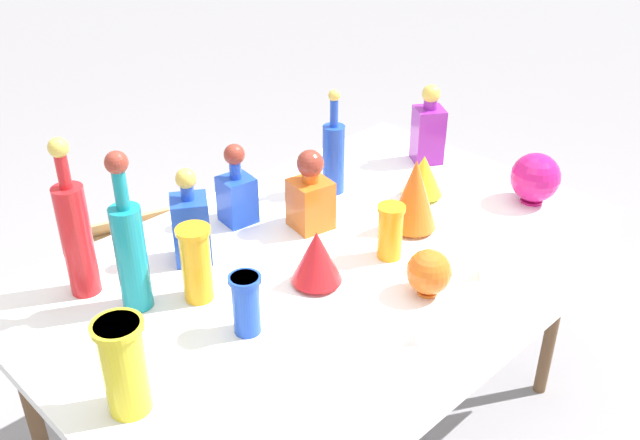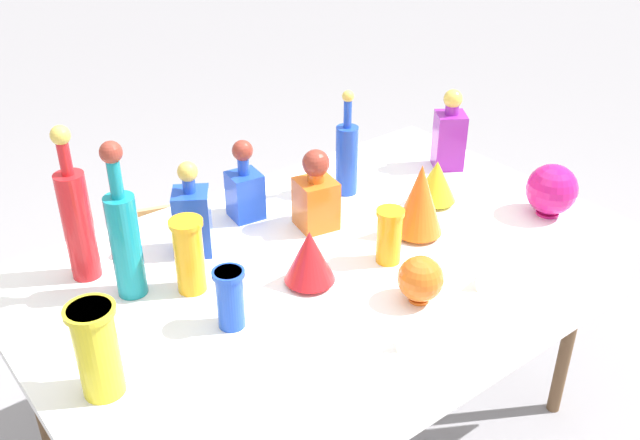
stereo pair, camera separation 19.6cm
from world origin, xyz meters
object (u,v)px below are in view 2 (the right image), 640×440
(square_decanter_0, at_px, (192,217))
(cardboard_box_behind_left, at_px, (188,259))
(slender_vase_2, at_px, (97,348))
(tall_bottle_1, at_px, (347,156))
(round_bowl_1, at_px, (421,279))
(slender_vase_3, at_px, (389,234))
(fluted_vase_0, at_px, (437,181))
(slender_vase_0, at_px, (230,296))
(fluted_vase_2, at_px, (310,257))
(tall_bottle_0, at_px, (77,219))
(round_bowl_0, at_px, (552,190))
(square_decanter_2, at_px, (316,194))
(slender_vase_1, at_px, (189,253))
(square_decanter_1, at_px, (449,135))
(square_decanter_3, at_px, (245,187))
(fluted_vase_1, at_px, (420,199))
(tall_bottle_2, at_px, (124,235))

(square_decanter_0, height_order, cardboard_box_behind_left, square_decanter_0)
(slender_vase_2, bearing_deg, tall_bottle_1, 20.94)
(round_bowl_1, bearing_deg, slender_vase_3, 71.08)
(fluted_vase_0, relative_size, round_bowl_1, 1.14)
(square_decanter_0, relative_size, slender_vase_0, 1.76)
(fluted_vase_2, bearing_deg, slender_vase_0, -174.55)
(tall_bottle_0, distance_m, round_bowl_0, 1.36)
(slender_vase_3, height_order, cardboard_box_behind_left, slender_vase_3)
(square_decanter_2, height_order, round_bowl_0, square_decanter_2)
(square_decanter_2, height_order, slender_vase_1, square_decanter_2)
(square_decanter_0, relative_size, square_decanter_1, 0.99)
(slender_vase_0, bearing_deg, square_decanter_3, 53.26)
(square_decanter_2, xyz_separation_m, square_decanter_3, (-0.13, 0.18, -0.01))
(tall_bottle_0, bearing_deg, slender_vase_0, -65.63)
(slender_vase_1, bearing_deg, fluted_vase_1, -14.16)
(square_decanter_3, distance_m, fluted_vase_2, 0.40)
(slender_vase_0, height_order, slender_vase_3, slender_vase_3)
(fluted_vase_2, bearing_deg, slender_vase_1, 147.25)
(tall_bottle_1, distance_m, cardboard_box_behind_left, 1.12)
(fluted_vase_2, bearing_deg, fluted_vase_0, 10.06)
(fluted_vase_1, bearing_deg, cardboard_box_behind_left, 98.96)
(square_decanter_3, height_order, slender_vase_0, square_decanter_3)
(round_bowl_0, distance_m, round_bowl_1, 0.63)
(slender_vase_1, height_order, cardboard_box_behind_left, slender_vase_1)
(square_decanter_3, xyz_separation_m, fluted_vase_2, (-0.06, -0.40, -0.02))
(slender_vase_0, xyz_separation_m, fluted_vase_1, (0.65, 0.02, 0.03))
(round_bowl_1, bearing_deg, fluted_vase_0, 39.48)
(square_decanter_1, relative_size, cardboard_box_behind_left, 0.46)
(tall_bottle_2, height_order, square_decanter_0, tall_bottle_2)
(square_decanter_0, distance_m, fluted_vase_2, 0.36)
(square_decanter_2, xyz_separation_m, fluted_vase_0, (0.38, -0.12, -0.03))
(round_bowl_1, bearing_deg, round_bowl_0, 6.49)
(round_bowl_0, height_order, round_bowl_1, round_bowl_0)
(tall_bottle_1, height_order, square_decanter_2, tall_bottle_1)
(fluted_vase_1, bearing_deg, square_decanter_1, 33.03)
(tall_bottle_1, distance_m, slender_vase_0, 0.75)
(fluted_vase_2, relative_size, round_bowl_0, 0.96)
(fluted_vase_0, xyz_separation_m, round_bowl_0, (0.22, -0.26, 0.01))
(slender_vase_0, xyz_separation_m, slender_vase_3, (0.49, -0.03, 0.00))
(tall_bottle_2, relative_size, fluted_vase_0, 2.97)
(round_bowl_0, height_order, cardboard_box_behind_left, round_bowl_0)
(tall_bottle_0, distance_m, square_decanter_0, 0.30)
(round_bowl_0, xyz_separation_m, cardboard_box_behind_left, (-0.58, 1.32, -0.69))
(tall_bottle_0, xyz_separation_m, fluted_vase_1, (0.84, -0.40, -0.06))
(slender_vase_0, bearing_deg, tall_bottle_0, 114.37)
(square_decanter_3, bearing_deg, round_bowl_0, -37.20)
(tall_bottle_1, height_order, fluted_vase_1, tall_bottle_1)
(tall_bottle_1, distance_m, round_bowl_0, 0.63)
(square_decanter_1, relative_size, slender_vase_3, 1.75)
(cardboard_box_behind_left, bearing_deg, tall_bottle_0, -130.96)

